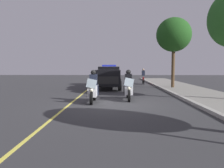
{
  "coord_description": "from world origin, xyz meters",
  "views": [
    {
      "loc": [
        11.13,
        0.21,
        1.89
      ],
      "look_at": [
        -1.71,
        0.0,
        0.9
      ],
      "focal_mm": 36.07,
      "sensor_mm": 36.0,
      "label": 1
    }
  ],
  "objects": [
    {
      "name": "cyclist_background",
      "position": [
        -13.13,
        3.19,
        0.84
      ],
      "size": [
        1.76,
        0.32,
        1.69
      ],
      "color": "black",
      "rests_on": "ground"
    },
    {
      "name": "curb_strip",
      "position": [
        0.0,
        4.12,
        0.07
      ],
      "size": [
        48.0,
        0.24,
        0.15
      ],
      "primitive_type": "cube",
      "color": "#9E9B93",
      "rests_on": "ground"
    },
    {
      "name": "police_motorcycle_lead_right",
      "position": [
        -1.63,
        0.94,
        0.7
      ],
      "size": [
        2.14,
        0.56,
        1.72
      ],
      "color": "black",
      "rests_on": "ground"
    },
    {
      "name": "police_motorcycle_lead_left",
      "position": [
        -0.69,
        -0.99,
        0.7
      ],
      "size": [
        2.14,
        0.56,
        1.72
      ],
      "color": "black",
      "rests_on": "ground"
    },
    {
      "name": "police_suv",
      "position": [
        -8.1,
        -0.36,
        1.07
      ],
      "size": [
        4.92,
        2.11,
        2.05
      ],
      "color": "black",
      "rests_on": "ground"
    },
    {
      "name": "tree_far_back",
      "position": [
        -8.57,
        5.21,
        4.62
      ],
      "size": [
        2.99,
        2.99,
        6.01
      ],
      "color": "#4C3823",
      "rests_on": "sidewalk_strip"
    },
    {
      "name": "lane_stripe_center",
      "position": [
        0.0,
        -2.11,
        0.0
      ],
      "size": [
        48.0,
        0.12,
        0.01
      ],
      "primitive_type": "cube",
      "color": "#E0D14C",
      "rests_on": "ground"
    },
    {
      "name": "ground_plane",
      "position": [
        0.0,
        0.0,
        0.0
      ],
      "size": [
        80.0,
        80.0,
        0.0
      ],
      "primitive_type": "plane",
      "color": "#333335"
    }
  ]
}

